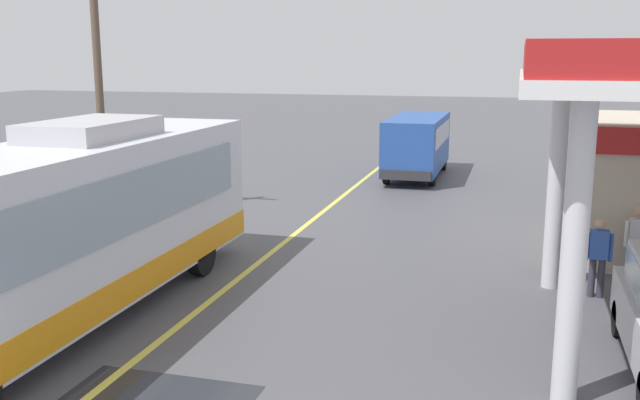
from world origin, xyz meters
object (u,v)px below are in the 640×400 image
(pedestrian_by_shop, at_px, (637,240))
(minibus_opposing_lane, at_px, (417,141))
(coach_bus_main, at_px, (67,232))
(pedestrian_near_pump, at_px, (598,253))

(pedestrian_by_shop, bearing_deg, minibus_opposing_lane, 117.80)
(coach_bus_main, xyz_separation_m, pedestrian_by_shop, (10.50, 5.41, -0.79))
(minibus_opposing_lane, bearing_deg, coach_bus_main, -102.49)
(pedestrian_by_shop, bearing_deg, coach_bus_main, -152.74)
(pedestrian_near_pump, distance_m, pedestrian_by_shop, 1.63)
(pedestrian_near_pump, bearing_deg, coach_bus_main, -156.93)
(pedestrian_near_pump, height_order, pedestrian_by_shop, same)
(coach_bus_main, bearing_deg, pedestrian_near_pump, 23.07)
(pedestrian_near_pump, bearing_deg, minibus_opposing_lane, 112.23)
(minibus_opposing_lane, distance_m, pedestrian_near_pump, 14.88)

